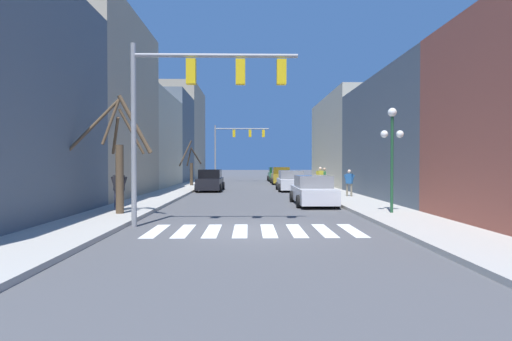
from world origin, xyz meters
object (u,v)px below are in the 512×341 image
Objects in this scene: street_lamp_right_corner at (392,139)px; street_tree_left_far at (120,157)px; car_at_intersection at (313,191)px; pedestrian_waiting_at_curb at (320,177)px; traffic_signal_near at (194,92)px; car_driving_away_lane at (276,175)px; pedestrian_on_left_sidewalk at (119,186)px; pedestrian_crossing_street at (324,177)px; traffic_signal_far at (235,140)px; street_tree_right_mid at (191,167)px; car_parked_right_mid at (281,176)px; car_parked_left_near at (210,181)px; pedestrian_near_right_corner at (349,180)px; car_parked_left_mid at (291,181)px.

street_lamp_right_corner is 0.90× the size of street_tree_left_far.
pedestrian_waiting_at_curb is at bearing -12.75° from car_at_intersection.
traffic_signal_near is 35.30m from car_driving_away_lane.
pedestrian_on_left_sidewalk reaches higher than car_driving_away_lane.
street_lamp_right_corner is 2.52× the size of pedestrian_crossing_street.
street_lamp_right_corner is at bearing -76.28° from traffic_signal_far.
car_at_intersection is 18.28m from street_tree_right_mid.
street_tree_right_mid is at bearing 28.33° from car_at_intersection.
pedestrian_crossing_street is 16.98m from street_tree_left_far.
car_driving_away_lane is 32.36m from pedestrian_on_left_sidewalk.
car_driving_away_lane is at bearing 0.05° from car_parked_right_mid.
traffic_signal_far is 1.37× the size of car_at_intersection.
car_parked_left_near is 2.68× the size of pedestrian_on_left_sidewalk.
car_driving_away_lane is 2.97× the size of pedestrian_near_right_corner.
pedestrian_waiting_at_curb is (7.08, 15.40, -3.38)m from traffic_signal_near.
pedestrian_crossing_street reaches higher than pedestrian_near_right_corner.
pedestrian_near_right_corner is at bearing -47.41° from street_tree_right_mid.
pedestrian_waiting_at_curb is (6.85, -17.69, -3.70)m from traffic_signal_far.
street_tree_right_mid is 20.69m from street_tree_left_far.
car_at_intersection is 9.84m from street_tree_left_far.
car_parked_right_mid is 0.98× the size of car_parked_left_near.
car_parked_left_near is at bearing -89.59° from pedestrian_on_left_sidewalk.
traffic_signal_far is 3.76× the size of pedestrian_waiting_at_curb.
street_lamp_right_corner is 2.41× the size of pedestrian_on_left_sidewalk.
car_parked_left_mid is (-2.52, 15.12, -2.42)m from street_lamp_right_corner.
car_driving_away_lane is at bearing -95.36° from pedestrian_on_left_sidewalk.
car_parked_left_near is at bearing 81.96° from street_tree_left_far.
traffic_signal_far is 29.98m from pedestrian_on_left_sidewalk.
pedestrian_waiting_at_curb reaches higher than car_driving_away_lane.
car_at_intersection is at bearing 28.47° from street_tree_left_far.
pedestrian_waiting_at_curb is at bearing 92.69° from street_lamp_right_corner.
car_driving_away_lane is (4.97, 1.62, -4.10)m from traffic_signal_far.
pedestrian_on_left_sidewalk is 0.37× the size of street_tree_left_far.
pedestrian_crossing_street is at bearing -34.90° from street_tree_right_mid.
car_driving_away_lane is at bearing 53.13° from street_tree_right_mid.
car_at_intersection is 1.10× the size of car_parked_left_mid.
traffic_signal_near is 3.67× the size of pedestrian_crossing_street.
pedestrian_on_left_sidewalk is 1.70m from street_tree_left_far.
pedestrian_on_left_sidewalk is at bearing -97.61° from traffic_signal_far.
pedestrian_waiting_at_curb reaches higher than pedestrian_crossing_street.
car_driving_away_lane is 14.47m from street_tree_right_mid.
traffic_signal_far is (0.22, 33.09, 0.32)m from traffic_signal_near.
street_lamp_right_corner is 0.92× the size of car_parked_right_mid.
traffic_signal_near is 1.34× the size of car_parked_right_mid.
pedestrian_waiting_at_curb is at bearing -139.54° from car_parked_left_mid.
pedestrian_near_right_corner is 0.92× the size of pedestrian_on_left_sidewalk.
street_lamp_right_corner reaches higher than car_driving_away_lane.
car_parked_right_mid is 2.84× the size of pedestrian_near_right_corner.
pedestrian_near_right_corner is at bearing -173.33° from car_driving_away_lane.
pedestrian_crossing_street is 0.38m from pedestrian_waiting_at_curb.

